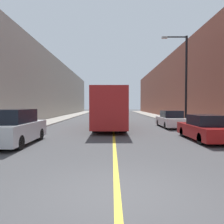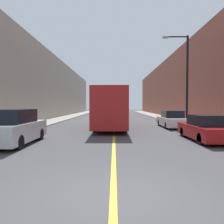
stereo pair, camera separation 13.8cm
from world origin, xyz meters
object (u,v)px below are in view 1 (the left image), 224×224
bus (111,108)px  car_right_near (206,129)px  parked_suv_left (14,128)px  car_right_mid (172,120)px  street_lamp_right (185,76)px

bus → car_right_near: bearing=-53.5°
parked_suv_left → car_right_mid: 13.47m
parked_suv_left → bus: bearing=61.0°
car_right_near → street_lamp_right: (1.23, 7.39, 4.02)m
car_right_near → bus: bearing=126.5°
street_lamp_right → bus: bearing=179.6°
car_right_near → street_lamp_right: street_lamp_right is taller
bus → car_right_near: size_ratio=2.51×
bus → parked_suv_left: size_ratio=2.55×
parked_suv_left → street_lamp_right: (11.59, 8.71, 3.85)m
street_lamp_right → car_right_near: bearing=-99.4°
parked_suv_left → car_right_mid: bearing=39.7°
bus → street_lamp_right: size_ratio=1.42×
car_right_near → street_lamp_right: 8.51m
car_right_mid → street_lamp_right: 4.18m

